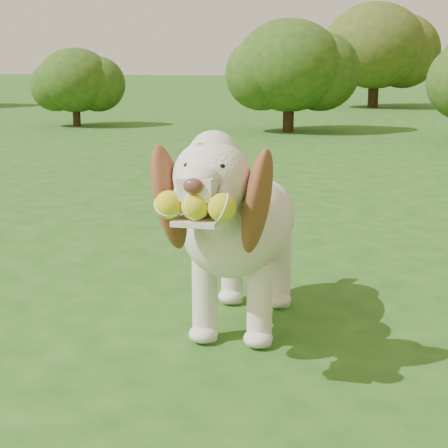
# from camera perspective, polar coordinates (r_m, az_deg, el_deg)

# --- Properties ---
(ground) EXTENTS (80.00, 80.00, 0.00)m
(ground) POSITION_cam_1_polar(r_m,az_deg,el_deg) (3.31, 5.65, -7.27)
(ground) COLOR #1E4C15
(ground) RESTS_ON ground
(dog) EXTENTS (0.47, 1.35, 0.88)m
(dog) POSITION_cam_1_polar(r_m,az_deg,el_deg) (3.05, 1.19, 0.21)
(dog) COLOR silver
(dog) RESTS_ON ground
(shrub_a) EXTENTS (1.21, 1.21, 1.25)m
(shrub_a) POSITION_cam_1_polar(r_m,az_deg,el_deg) (12.51, -11.28, 10.70)
(shrub_a) COLOR #382314
(shrub_a) RESTS_ON ground
(shrub_b) EXTENTS (1.61, 1.61, 1.67)m
(shrub_b) POSITION_cam_1_polar(r_m,az_deg,el_deg) (11.38, 5.00, 11.94)
(shrub_b) COLOR #382314
(shrub_b) RESTS_ON ground
(shrub_i) EXTENTS (2.20, 2.20, 2.28)m
(shrub_i) POSITION_cam_1_polar(r_m,az_deg,el_deg) (17.08, 11.45, 13.19)
(shrub_i) COLOR #382314
(shrub_i) RESTS_ON ground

